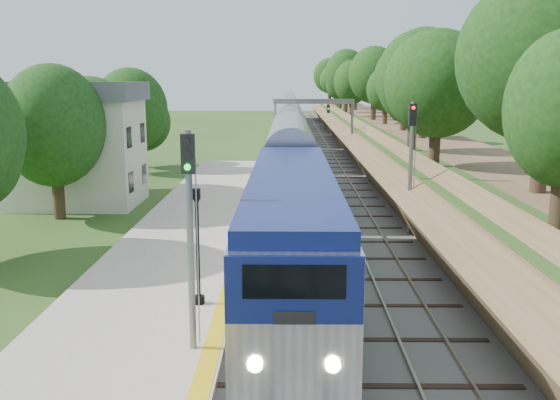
{
  "coord_description": "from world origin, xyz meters",
  "views": [
    {
      "loc": [
        -0.14,
        -10.24,
        8.05
      ],
      "look_at": [
        -0.5,
        17.16,
        2.8
      ],
      "focal_mm": 40.0,
      "sensor_mm": 36.0,
      "label": 1
    }
  ],
  "objects_px": {
    "train": "(289,130)",
    "signal_platform": "(190,217)",
    "station_building": "(75,143)",
    "signal_gantry": "(313,112)",
    "signal_farside": "(411,154)",
    "lamppost_far": "(198,253)"
  },
  "relations": [
    {
      "from": "station_building",
      "to": "signal_farside",
      "type": "bearing_deg",
      "value": -22.06
    },
    {
      "from": "signal_platform",
      "to": "station_building",
      "type": "bearing_deg",
      "value": 115.56
    },
    {
      "from": "train",
      "to": "signal_farside",
      "type": "height_order",
      "value": "signal_farside"
    },
    {
      "from": "signal_platform",
      "to": "signal_farside",
      "type": "bearing_deg",
      "value": 58.78
    },
    {
      "from": "signal_gantry",
      "to": "signal_platform",
      "type": "height_order",
      "value": "signal_platform"
    },
    {
      "from": "station_building",
      "to": "lamppost_far",
      "type": "distance_m",
      "value": 22.37
    },
    {
      "from": "station_building",
      "to": "signal_farside",
      "type": "xyz_separation_m",
      "value": [
        20.2,
        -8.19,
        0.25
      ]
    },
    {
      "from": "train",
      "to": "signal_platform",
      "type": "relative_size",
      "value": 19.4
    },
    {
      "from": "signal_gantry",
      "to": "train",
      "type": "height_order",
      "value": "signal_gantry"
    },
    {
      "from": "station_building",
      "to": "signal_platform",
      "type": "distance_m",
      "value": 25.72
    },
    {
      "from": "signal_gantry",
      "to": "signal_platform",
      "type": "xyz_separation_m",
      "value": [
        -5.37,
        -48.19,
        -0.53
      ]
    },
    {
      "from": "signal_farside",
      "to": "lamppost_far",
      "type": "bearing_deg",
      "value": -129.8
    },
    {
      "from": "signal_gantry",
      "to": "signal_platform",
      "type": "distance_m",
      "value": 48.49
    },
    {
      "from": "lamppost_far",
      "to": "signal_farside",
      "type": "distance_m",
      "value": 14.91
    },
    {
      "from": "lamppost_far",
      "to": "signal_platform",
      "type": "bearing_deg",
      "value": -84.61
    },
    {
      "from": "station_building",
      "to": "train",
      "type": "distance_m",
      "value": 36.08
    },
    {
      "from": "train",
      "to": "signal_farside",
      "type": "relative_size",
      "value": 17.87
    },
    {
      "from": "station_building",
      "to": "train",
      "type": "relative_size",
      "value": 0.07
    },
    {
      "from": "train",
      "to": "station_building",
      "type": "bearing_deg",
      "value": -112.86
    },
    {
      "from": "train",
      "to": "lamppost_far",
      "type": "bearing_deg",
      "value": -93.52
    },
    {
      "from": "train",
      "to": "signal_platform",
      "type": "height_order",
      "value": "signal_platform"
    },
    {
      "from": "station_building",
      "to": "signal_gantry",
      "type": "relative_size",
      "value": 1.02
    }
  ]
}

